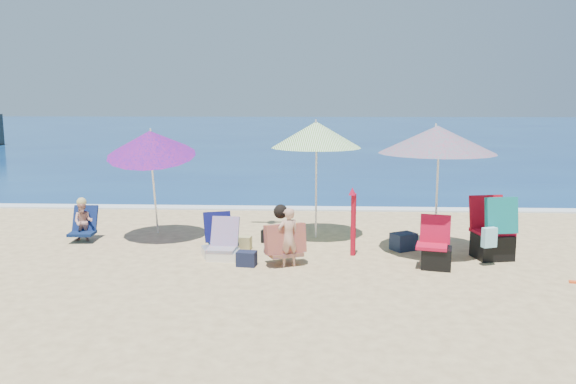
{
  "coord_description": "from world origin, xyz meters",
  "views": [
    {
      "loc": [
        0.19,
        -9.39,
        2.76
      ],
      "look_at": [
        -0.3,
        1.0,
        1.1
      ],
      "focal_mm": 36.12,
      "sensor_mm": 36.0,
      "label": 1
    }
  ],
  "objects_px": {
    "chair_navy": "(219,243)",
    "person_left": "(83,221)",
    "camp_chair_left": "(436,253)",
    "camp_chair_right": "(493,236)",
    "furled_umbrella": "(353,218)",
    "umbrella_blue": "(151,143)",
    "person_center": "(286,237)",
    "umbrella_striped": "(316,135)",
    "umbrella_turquoise": "(437,140)",
    "chair_rainbow": "(223,248)"
  },
  "relations": [
    {
      "from": "umbrella_blue",
      "to": "chair_rainbow",
      "type": "height_order",
      "value": "umbrella_blue"
    },
    {
      "from": "chair_rainbow",
      "to": "person_center",
      "type": "height_order",
      "value": "person_center"
    },
    {
      "from": "furled_umbrella",
      "to": "chair_rainbow",
      "type": "height_order",
      "value": "furled_umbrella"
    },
    {
      "from": "umbrella_blue",
      "to": "chair_rainbow",
      "type": "bearing_deg",
      "value": -38.54
    },
    {
      "from": "umbrella_turquoise",
      "to": "umbrella_blue",
      "type": "xyz_separation_m",
      "value": [
        -5.32,
        0.85,
        -0.14
      ]
    },
    {
      "from": "chair_rainbow",
      "to": "camp_chair_right",
      "type": "bearing_deg",
      "value": 2.28
    },
    {
      "from": "person_left",
      "to": "person_center",
      "type": "bearing_deg",
      "value": -20.77
    },
    {
      "from": "umbrella_striped",
      "to": "chair_navy",
      "type": "xyz_separation_m",
      "value": [
        -1.75,
        -1.31,
        -1.89
      ]
    },
    {
      "from": "umbrella_striped",
      "to": "camp_chair_right",
      "type": "xyz_separation_m",
      "value": [
        3.1,
        -1.41,
        -1.67
      ]
    },
    {
      "from": "furled_umbrella",
      "to": "chair_navy",
      "type": "distance_m",
      "value": 2.47
    },
    {
      "from": "umbrella_blue",
      "to": "furled_umbrella",
      "type": "bearing_deg",
      "value": -14.0
    },
    {
      "from": "person_center",
      "to": "chair_navy",
      "type": "bearing_deg",
      "value": 150.97
    },
    {
      "from": "umbrella_turquoise",
      "to": "furled_umbrella",
      "type": "xyz_separation_m",
      "value": [
        -1.45,
        -0.11,
        -1.39
      ]
    },
    {
      "from": "camp_chair_left",
      "to": "camp_chair_right",
      "type": "xyz_separation_m",
      "value": [
        1.1,
        0.6,
        0.15
      ]
    },
    {
      "from": "umbrella_striped",
      "to": "person_left",
      "type": "distance_m",
      "value": 4.9
    },
    {
      "from": "umbrella_turquoise",
      "to": "umbrella_striped",
      "type": "height_order",
      "value": "umbrella_striped"
    },
    {
      "from": "chair_rainbow",
      "to": "camp_chair_left",
      "type": "bearing_deg",
      "value": -6.49
    },
    {
      "from": "chair_navy",
      "to": "person_left",
      "type": "distance_m",
      "value": 2.96
    },
    {
      "from": "umbrella_turquoise",
      "to": "camp_chair_right",
      "type": "height_order",
      "value": "umbrella_turquoise"
    },
    {
      "from": "umbrella_blue",
      "to": "person_left",
      "type": "xyz_separation_m",
      "value": [
        -1.37,
        -0.13,
        -1.53
      ]
    },
    {
      "from": "umbrella_blue",
      "to": "camp_chair_left",
      "type": "relative_size",
      "value": 2.72
    },
    {
      "from": "umbrella_blue",
      "to": "furled_umbrella",
      "type": "relative_size",
      "value": 1.9
    },
    {
      "from": "umbrella_blue",
      "to": "chair_navy",
      "type": "distance_m",
      "value": 2.47
    },
    {
      "from": "umbrella_striped",
      "to": "umbrella_blue",
      "type": "xyz_separation_m",
      "value": [
        -3.21,
        -0.33,
        -0.15
      ]
    },
    {
      "from": "umbrella_blue",
      "to": "person_center",
      "type": "relative_size",
      "value": 2.33
    },
    {
      "from": "chair_rainbow",
      "to": "person_center",
      "type": "xyz_separation_m",
      "value": [
        1.13,
        -0.41,
        0.3
      ]
    },
    {
      "from": "person_center",
      "to": "umbrella_striped",
      "type": "bearing_deg",
      "value": 76.21
    },
    {
      "from": "chair_rainbow",
      "to": "camp_chair_right",
      "type": "height_order",
      "value": "camp_chair_right"
    },
    {
      "from": "chair_navy",
      "to": "person_center",
      "type": "distance_m",
      "value": 1.47
    },
    {
      "from": "furled_umbrella",
      "to": "chair_navy",
      "type": "xyz_separation_m",
      "value": [
        -2.42,
        -0.01,
        -0.49
      ]
    },
    {
      "from": "umbrella_striped",
      "to": "chair_navy",
      "type": "relative_size",
      "value": 2.67
    },
    {
      "from": "camp_chair_left",
      "to": "person_left",
      "type": "height_order",
      "value": "same"
    },
    {
      "from": "furled_umbrella",
      "to": "umbrella_blue",
      "type": "bearing_deg",
      "value": 166.0
    },
    {
      "from": "chair_navy",
      "to": "person_left",
      "type": "height_order",
      "value": "person_left"
    },
    {
      "from": "umbrella_striped",
      "to": "person_center",
      "type": "bearing_deg",
      "value": -103.79
    },
    {
      "from": "umbrella_striped",
      "to": "furled_umbrella",
      "type": "bearing_deg",
      "value": -62.83
    },
    {
      "from": "umbrella_turquoise",
      "to": "person_left",
      "type": "xyz_separation_m",
      "value": [
        -6.69,
        0.73,
        -1.68
      ]
    },
    {
      "from": "camp_chair_left",
      "to": "camp_chair_right",
      "type": "relative_size",
      "value": 0.76
    },
    {
      "from": "chair_navy",
      "to": "person_left",
      "type": "bearing_deg",
      "value": 163.25
    },
    {
      "from": "chair_navy",
      "to": "person_center",
      "type": "relative_size",
      "value": 0.88
    },
    {
      "from": "chair_navy",
      "to": "umbrella_blue",
      "type": "bearing_deg",
      "value": 146.19
    },
    {
      "from": "chair_navy",
      "to": "chair_rainbow",
      "type": "distance_m",
      "value": 0.32
    },
    {
      "from": "camp_chair_left",
      "to": "umbrella_turquoise",
      "type": "bearing_deg",
      "value": 81.75
    },
    {
      "from": "umbrella_striped",
      "to": "chair_navy",
      "type": "bearing_deg",
      "value": -143.25
    },
    {
      "from": "umbrella_turquoise",
      "to": "chair_navy",
      "type": "xyz_separation_m",
      "value": [
        -3.87,
        -0.13,
        -1.88
      ]
    },
    {
      "from": "chair_navy",
      "to": "camp_chair_right",
      "type": "xyz_separation_m",
      "value": [
        4.85,
        -0.1,
        0.22
      ]
    },
    {
      "from": "umbrella_blue",
      "to": "umbrella_turquoise",
      "type": "bearing_deg",
      "value": -9.09
    },
    {
      "from": "camp_chair_left",
      "to": "person_left",
      "type": "bearing_deg",
      "value": 166.7
    },
    {
      "from": "person_center",
      "to": "umbrella_blue",
      "type": "bearing_deg",
      "value": 148.34
    },
    {
      "from": "umbrella_striped",
      "to": "umbrella_blue",
      "type": "height_order",
      "value": "umbrella_striped"
    }
  ]
}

